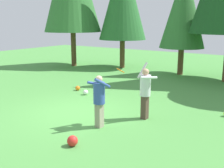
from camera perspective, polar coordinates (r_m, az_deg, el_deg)
The scene contains 8 objects.
ground_plane at distance 9.80m, azimuth -7.21°, elevation -5.74°, with size 40.00×40.00×0.00m, color #4C9342.
person_thrower at distance 8.89m, azimuth 6.82°, elevation -1.07°, with size 0.66×0.66×1.82m.
person_catcher at distance 8.14m, azimuth -2.65°, elevation -2.70°, with size 0.65×0.67×1.56m.
frisbee at distance 8.36m, azimuth 1.76°, elevation 2.78°, with size 0.37×0.37×0.15m.
ball_red at distance 7.25m, azimuth -8.09°, elevation -11.45°, with size 0.28×0.28×0.28m, color red.
ball_white at distance 11.99m, azimuth -5.42°, elevation -1.70°, with size 0.22×0.22×0.22m, color white.
ball_orange at distance 12.78m, azimuth -7.04°, elevation -0.83°, with size 0.22×0.22×0.22m, color orange.
tree_center at distance 16.74m, azimuth 14.43°, elevation 14.93°, with size 2.57×2.57×6.15m.
Camera 1 is at (6.27, -6.86, 3.10)m, focal length 44.67 mm.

